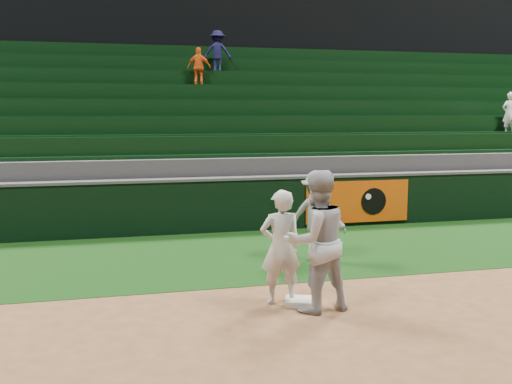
% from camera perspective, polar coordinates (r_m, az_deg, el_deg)
% --- Properties ---
extents(ground, '(70.00, 70.00, 0.00)m').
position_cam_1_polar(ground, '(8.38, 4.85, -10.93)').
color(ground, brown).
rests_on(ground, ground).
extents(foul_grass, '(36.00, 4.20, 0.01)m').
position_cam_1_polar(foul_grass, '(11.15, -0.04, -6.10)').
color(foul_grass, black).
rests_on(foul_grass, ground).
extents(upper_deck, '(40.00, 12.00, 12.00)m').
position_cam_1_polar(upper_deck, '(25.32, -7.99, 15.30)').
color(upper_deck, black).
rests_on(upper_deck, ground).
extents(first_base, '(0.47, 0.47, 0.08)m').
position_cam_1_polar(first_base, '(8.27, 4.25, -10.87)').
color(first_base, white).
rests_on(first_base, ground).
extents(first_baseman, '(0.60, 0.39, 1.64)m').
position_cam_1_polar(first_baseman, '(8.11, 2.49, -5.52)').
color(first_baseman, silver).
rests_on(first_baseman, ground).
extents(baserunner, '(1.07, 0.90, 1.94)m').
position_cam_1_polar(baserunner, '(7.82, 6.04, -4.91)').
color(baserunner, '#A8ABB3').
rests_on(baserunner, ground).
extents(base_coach, '(1.23, 1.08, 1.65)m').
position_cam_1_polar(base_coach, '(10.53, 6.13, -2.38)').
color(base_coach, gray).
rests_on(base_coach, foul_grass).
extents(field_wall, '(36.00, 0.45, 1.25)m').
position_cam_1_polar(field_wall, '(13.14, -2.17, -1.17)').
color(field_wall, black).
rests_on(field_wall, ground).
extents(stadium_seating, '(36.00, 5.95, 5.21)m').
position_cam_1_polar(stadium_seating, '(16.72, -4.86, 4.43)').
color(stadium_seating, '#343436').
rests_on(stadium_seating, ground).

